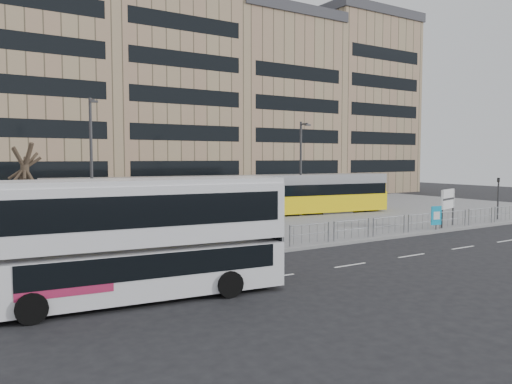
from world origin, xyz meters
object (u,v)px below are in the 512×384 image
ad_panel (436,216)px  bare_tree (24,141)px  pedestrian (167,231)px  lamp_post_east (301,164)px  station_sign (448,201)px  traffic_light_west (235,210)px  double_decker_bus (135,235)px  lamp_post_west (92,160)px  traffic_light_east (498,193)px  tram (233,197)px

ad_panel → bare_tree: size_ratio=0.20×
pedestrian → lamp_post_east: bearing=-48.1°
station_sign → ad_panel: (-1.76, -0.48, -0.85)m
station_sign → traffic_light_west: 16.01m
bare_tree → double_decker_bus: bearing=-84.1°
pedestrian → bare_tree: size_ratio=0.23×
station_sign → lamp_post_east: 11.28m
double_decker_bus → pedestrian: 8.80m
lamp_post_east → double_decker_bus: bearing=-140.8°
ad_panel → lamp_post_west: bearing=161.4°
traffic_light_west → ad_panel: bearing=-27.5°
station_sign → ad_panel: bearing=178.8°
traffic_light_east → lamp_post_east: 14.72m
pedestrian → lamp_post_east: (14.24, 7.46, 3.17)m
station_sign → traffic_light_east: traffic_light_east is taller
double_decker_bus → station_sign: (22.99, 4.98, -0.30)m
pedestrian → station_sign: bearing=-83.8°
station_sign → lamp_post_east: bearing=97.7°
lamp_post_east → ad_panel: bearing=-75.5°
lamp_post_west → traffic_light_west: bearing=-62.8°
traffic_light_west → traffic_light_east: size_ratio=1.00×
pedestrian → traffic_light_east: 25.32m
lamp_post_east → traffic_light_east: bearing=-41.2°
double_decker_bus → lamp_post_east: (18.51, 15.07, 2.02)m
tram → traffic_light_west: size_ratio=8.82×
tram → lamp_post_west: size_ratio=3.36×
lamp_post_west → lamp_post_east: (16.17, 0.47, -0.39)m
traffic_light_east → lamp_post_east: size_ratio=0.42×
traffic_light_east → bare_tree: (-30.92, 8.41, 3.52)m
bare_tree → pedestrian: bearing=-47.7°
ad_panel → lamp_post_west: (-18.90, 10.09, 3.57)m
station_sign → pedestrian: (-18.73, 2.62, -0.85)m
tram → traffic_light_east: size_ratio=8.82×
pedestrian → ad_panel: bearing=-86.1°
lamp_post_west → bare_tree: size_ratio=1.08×
ad_panel → traffic_light_west: traffic_light_west is taller
traffic_light_west → bare_tree: (-8.44, 8.36, 3.52)m
lamp_post_west → bare_tree: bearing=-169.3°
traffic_light_west → pedestrian: bearing=119.2°
traffic_light_east → pedestrian: bearing=153.7°
double_decker_bus → bare_tree: (-1.44, 13.88, 3.47)m
traffic_light_west → traffic_light_east: same height
tram → lamp_post_west: (-11.09, -2.31, 2.83)m
tram → double_decker_bus: bearing=-120.6°
tram → traffic_light_east: 19.71m
tram → station_sign: (9.57, -11.92, 0.12)m
double_decker_bus → traffic_light_west: size_ratio=3.31×
station_sign → pedestrian: station_sign is taller
traffic_light_west → lamp_post_west: (-4.66, 9.07, 2.47)m
double_decker_bus → traffic_light_east: size_ratio=3.31×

